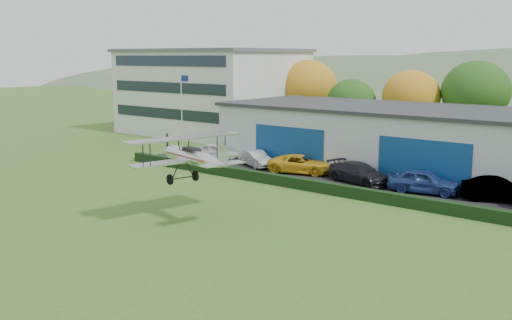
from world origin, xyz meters
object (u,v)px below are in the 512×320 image
Objects in this scene: car_3 at (359,173)px; office_block at (212,91)px; flagpole at (182,105)px; car_0 at (217,152)px; car_4 at (424,181)px; car_5 at (499,190)px; biplane at (192,156)px; car_1 at (256,158)px; hangar at (453,143)px; car_2 at (301,164)px.

office_block is at bearing 77.57° from car_3.
flagpole is 1.76× the size of car_0.
office_block reaches higher than car_4.
biplane is (-12.78, -15.63, 3.03)m from car_5.
car_1 is (10.24, -1.22, -4.04)m from flagpole.
office_block reaches higher than hangar.
flagpole reaches higher than car_2.
car_1 is 0.80× the size of car_3.
car_1 is 0.89× the size of car_5.
car_1 is at bearing 73.62° from car_5.
car_0 reaches higher than car_3.
car_1 is 0.79× the size of car_2.
car_1 is 20.22m from car_5.
office_block is at bearing 144.83° from biplane.
hangar reaches higher than car_3.
flagpole is 1.63× the size of car_4.
flagpole is 1.50× the size of car_3.
car_5 is (15.50, 0.43, 0.04)m from car_2.
car_0 is at bearing -10.60° from flagpole.
car_2 is 0.71× the size of biplane.
car_0 is 9.49m from car_2.
hangar is 33.84m from office_block.
office_block is 2.57× the size of flagpole.
office_block is 15.33m from flagpole.
car_1 is at bearing -6.77° from flagpole.
hangar reaches higher than car_2.
biplane is at bearing -42.77° from flagpole.
car_3 is (-4.35, -7.48, -1.83)m from hangar.
car_3 is at bearing -120.14° from hangar.
flagpole is at bearing 75.51° from car_4.
car_0 is 0.95× the size of car_5.
hangar is 23.50m from biplane.
hangar is at bearing -5.21° from car_4.
car_0 is 20.18m from car_4.
office_block reaches higher than biplane.
biplane reaches higher than car_5.
biplane is (-2.85, -14.86, 3.04)m from car_3.
car_2 is (9.49, -0.14, -0.03)m from car_0.
office_block is at bearing 34.81° from car_0.
car_0 is at bearing -160.16° from hangar.
car_5 reaches higher than car_0.
hangar is 16.43m from car_1.
hangar is 12.37m from car_2.
car_1 is at bearing 129.69° from biplane.
car_4 is 0.65× the size of biplane.
car_0 is 15.07m from car_3.
car_1 is at bearing 102.81° from car_3.
hangar reaches higher than car_0.
flagpole is at bearing -58.03° from office_block.
car_4 is 1.03× the size of car_5.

